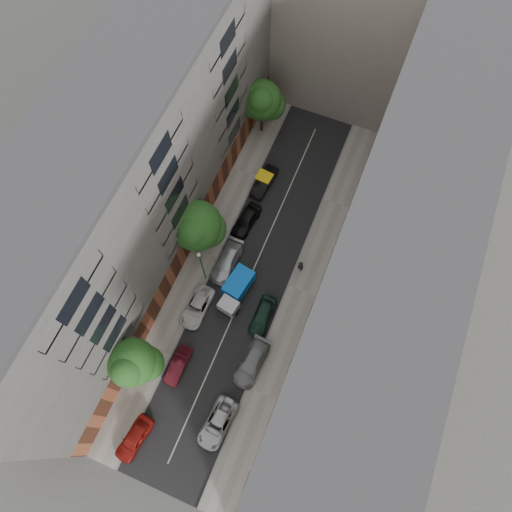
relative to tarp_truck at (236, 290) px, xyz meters
The scene contains 22 objects.
ground 3.16m from the tarp_truck, 78.09° to the left, with size 120.00×120.00×0.00m, color #4C4C49.
road_surface 3.16m from the tarp_truck, 78.09° to the left, with size 8.00×44.00×0.02m, color black.
sidewalk_left 5.79m from the tarp_truck, 149.85° to the left, with size 3.00×44.00×0.15m, color gray.
sidewalk_right 6.83m from the tarp_truck, 25.01° to the left, with size 3.00×44.00×0.15m, color gray.
building_left 13.89m from the tarp_truck, 164.70° to the left, with size 8.00×44.00×20.00m, color #504D4B.
building_right 14.81m from the tarp_truck, 13.78° to the left, with size 8.00×44.00×20.00m, color tan.
building_endcap 31.81m from the tarp_truck, 88.89° to the left, with size 18.00×12.00×18.00m, color gray.
tarp_truck is the anchor object (origin of this frame).
car_left_0 16.44m from the tarp_truck, 100.52° to the right, with size 1.73×4.30×1.47m, color maroon.
car_left_1 9.16m from the tarp_truck, 103.92° to the right, with size 1.36×3.90×1.28m, color #4D0F19.
car_left_2 4.25m from the tarp_truck, 135.44° to the right, with size 2.19×4.74×1.32m, color silver.
car_left_3 3.48m from the tarp_truck, 129.74° to the left, with size 2.10×5.18×1.50m, color #AFB0B4.
car_left_4 8.15m from the tarp_truck, 105.69° to the left, with size 1.79×4.44×1.51m, color black.
car_left_5 13.25m from the tarp_truck, 99.57° to the left, with size 1.53×4.40×1.45m, color black.
car_right_0 12.63m from the tarp_truck, 74.37° to the right, with size 2.25×4.88×1.36m, color #B0B0B5.
car_right_1 7.30m from the tarp_truck, 54.80° to the right, with size 2.06×5.06×1.47m, color slate.
car_right_2 3.67m from the tarp_truck, 20.58° to the right, with size 1.74×4.33×1.48m, color black.
tree_near 12.33m from the tarp_truck, 114.45° to the right, with size 4.66×4.29×7.58m.
tree_mid 7.33m from the tarp_truck, 147.65° to the left, with size 5.36×5.10×7.25m.
tree_far 20.91m from the tarp_truck, 104.73° to the left, with size 4.80×4.45×7.45m.
lamp_post 4.62m from the tarp_truck, behind, with size 0.36×0.36×6.46m.
pedestrian 7.12m from the tarp_truck, 44.22° to the left, with size 0.68×0.45×1.87m, color black.
Camera 1 is at (6.69, -15.29, 44.74)m, focal length 32.00 mm.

